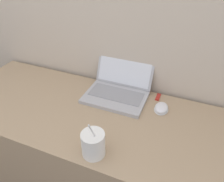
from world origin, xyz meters
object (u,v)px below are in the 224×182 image
Objects in this scene: laptop at (119,86)px; computer_mouse at (161,108)px; drink_cup at (93,144)px; usb_stick at (158,97)px.

laptop is 0.26m from computer_mouse.
drink_cup is 0.42m from computer_mouse.
drink_cup is 0.50m from usb_stick.
drink_cup is (0.05, -0.43, 0.00)m from laptop.
drink_cup is 1.93× the size of computer_mouse.
laptop is 3.45× the size of computer_mouse.
computer_mouse is at bearing 62.36° from drink_cup.
drink_cup is at bearing -117.64° from computer_mouse.
laptop reaches higher than drink_cup.
laptop is at bearing 167.74° from computer_mouse.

